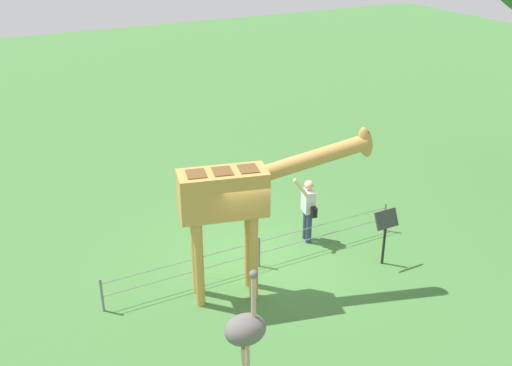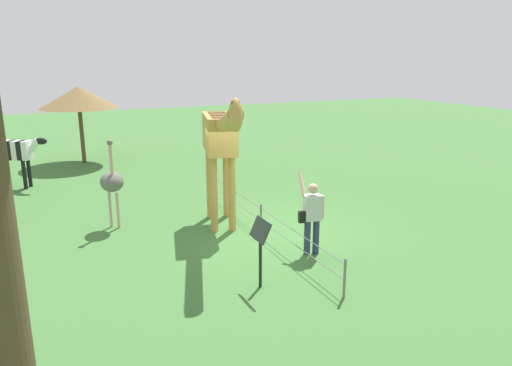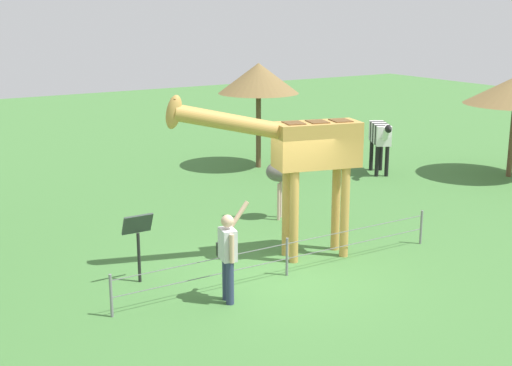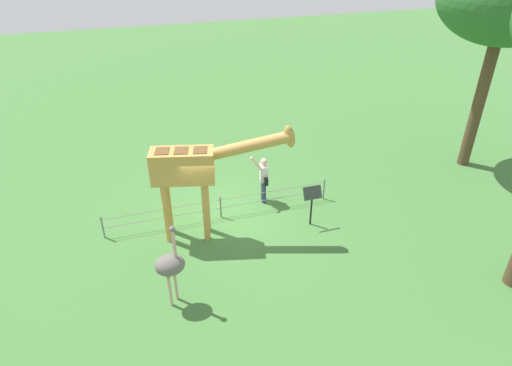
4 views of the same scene
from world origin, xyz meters
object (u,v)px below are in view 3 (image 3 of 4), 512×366
at_px(ostrich, 280,171).
at_px(info_sign, 138,233).
at_px(visitor, 228,252).
at_px(zebra, 380,136).
at_px(giraffe, 301,151).
at_px(shade_hut_far, 259,79).

xyz_separation_m(ostrich, info_sign, (4.43, 1.96, -0.23)).
relative_size(visitor, zebra, 1.01).
bearing_deg(info_sign, giraffe, 171.60).
bearing_deg(info_sign, zebra, -156.16).
xyz_separation_m(visitor, shade_hut_far, (-6.00, -8.64, 1.91)).
height_order(visitor, info_sign, visitor).
xyz_separation_m(giraffe, zebra, (-6.33, -4.74, -1.06)).
xyz_separation_m(giraffe, info_sign, (3.30, -0.49, -1.28)).
relative_size(shade_hut_far, info_sign, 2.50).
xyz_separation_m(zebra, shade_hut_far, (2.67, -2.73, 1.65)).
bearing_deg(visitor, zebra, -145.71).
bearing_deg(info_sign, shade_hut_far, -134.92).
xyz_separation_m(zebra, ostrich, (5.20, 2.29, 0.01)).
distance_m(giraffe, visitor, 2.92).
bearing_deg(zebra, visitor, 34.29).
xyz_separation_m(visitor, info_sign, (0.96, -1.65, 0.05)).
bearing_deg(visitor, giraffe, -153.45).
height_order(giraffe, visitor, giraffe).
relative_size(visitor, shade_hut_far, 0.53).
bearing_deg(giraffe, ostrich, -114.78).
relative_size(giraffe, ostrich, 1.74).
height_order(giraffe, ostrich, giraffe).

